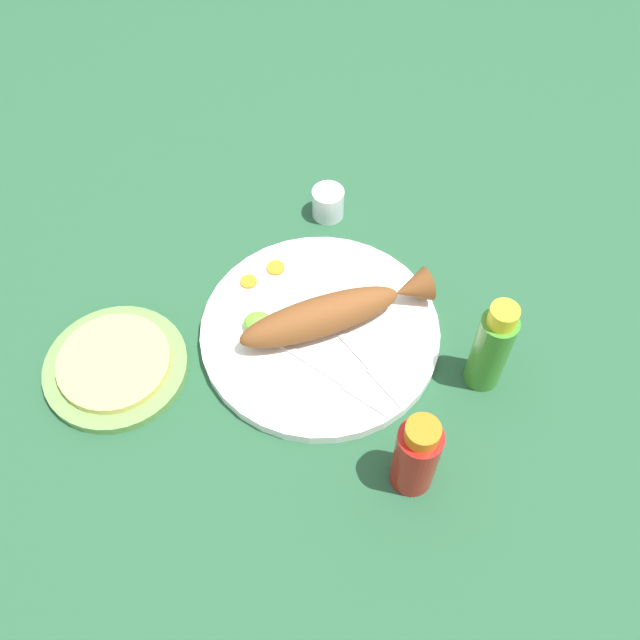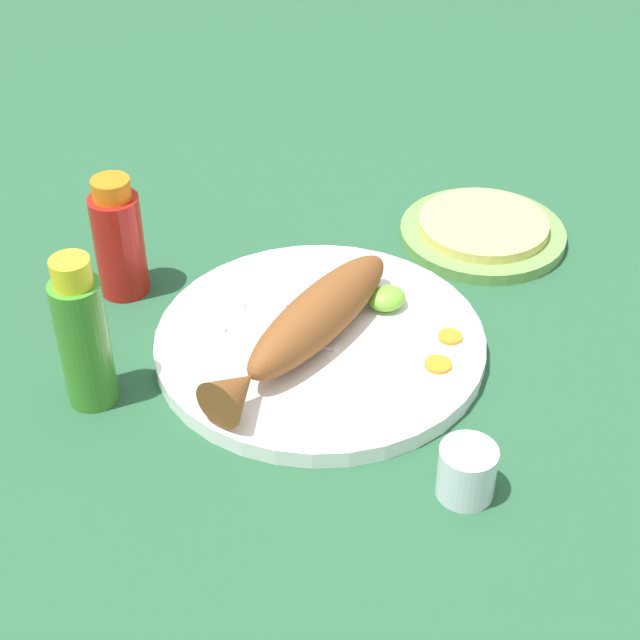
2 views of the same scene
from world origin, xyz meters
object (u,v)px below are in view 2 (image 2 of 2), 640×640
object	(u,v)px
fork_near	(236,329)
salt_cup	(466,474)
fork_far	(254,303)
main_plate	(320,343)
hot_sauce_bottle_green	(83,337)
fried_fish	(308,324)
hot_sauce_bottle_red	(119,240)
tortilla_plate	(482,234)

from	to	relation	value
fork_near	salt_cup	world-z (taller)	salt_cup
fork_far	fork_near	bearing A→B (deg)	70.17
fork_near	fork_far	bearing A→B (deg)	-93.05
salt_cup	main_plate	bearing A→B (deg)	91.25
fork_near	hot_sauce_bottle_green	world-z (taller)	hot_sauce_bottle_green
fried_fish	fork_far	size ratio (longest dim) A/B	1.66
fork_near	fried_fish	bearing A→B (deg)	177.27
fork_near	fork_far	size ratio (longest dim) A/B	0.90
fried_fish	salt_cup	distance (m)	0.23
main_plate	fork_far	distance (m)	0.09
hot_sauce_bottle_red	fork_far	bearing A→B (deg)	-51.01
fork_far	tortilla_plate	bearing A→B (deg)	-149.08
main_plate	fried_fish	bearing A→B (deg)	-155.17
fried_fish	hot_sauce_bottle_red	world-z (taller)	hot_sauce_bottle_red
fried_fish	fork_far	distance (m)	0.09
salt_cup	hot_sauce_bottle_green	bearing A→B (deg)	129.00
fork_far	tortilla_plate	xyz separation A→B (m)	(0.30, -0.00, -0.01)
fork_far	hot_sauce_bottle_green	xyz separation A→B (m)	(-0.19, -0.03, 0.05)
fork_far	salt_cup	distance (m)	0.31
fried_fish	tortilla_plate	xyz separation A→B (m)	(0.29, 0.09, -0.04)
tortilla_plate	fried_fish	bearing A→B (deg)	-163.52
fried_fish	fork_far	bearing A→B (deg)	73.24
fried_fish	tortilla_plate	size ratio (longest dim) A/B	1.40
hot_sauce_bottle_red	hot_sauce_bottle_green	size ratio (longest dim) A/B	0.87
hot_sauce_bottle_red	salt_cup	size ratio (longest dim) A/B	2.74
main_plate	tortilla_plate	bearing A→B (deg)	15.88
fried_fish	main_plate	bearing A→B (deg)	0.00
fork_near	tortilla_plate	size ratio (longest dim) A/B	0.76
hot_sauce_bottle_green	main_plate	bearing A→B (deg)	-12.86
fried_fish	tortilla_plate	bearing A→B (deg)	-8.35
salt_cup	tortilla_plate	distance (m)	0.41
fork_near	hot_sauce_bottle_red	distance (m)	0.17
hot_sauce_bottle_green	fork_far	bearing A→B (deg)	9.01
fried_fish	hot_sauce_bottle_green	size ratio (longest dim) A/B	1.72
fork_near	salt_cup	bearing A→B (deg)	152.82
hot_sauce_bottle_green	tortilla_plate	distance (m)	0.50
fork_near	hot_sauce_bottle_green	size ratio (longest dim) A/B	0.92
fork_far	hot_sauce_bottle_green	bearing A→B (deg)	40.64
fried_fish	hot_sauce_bottle_green	distance (m)	0.22
fork_far	salt_cup	bearing A→B (deg)	128.28
fork_far	hot_sauce_bottle_green	world-z (taller)	hot_sauce_bottle_green
hot_sauce_bottle_red	salt_cup	xyz separation A→B (m)	(0.13, -0.43, -0.04)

